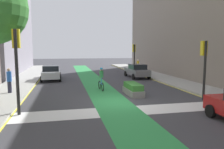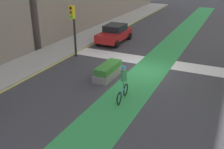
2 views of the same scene
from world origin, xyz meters
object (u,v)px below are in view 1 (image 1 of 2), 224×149
object	(u,v)px
traffic_signal_near_left	(17,55)
cyclist_in_lane	(101,78)
car_silver_left_far	(51,73)
median_planter	(133,89)
pedestrian_sidewalk_right_a	(138,65)
pedestrian_sidewalk_left_a	(9,80)
traffic_signal_far_right	(134,54)
traffic_signal_near_right	(204,59)
car_grey_right_far	(137,71)

from	to	relation	value
traffic_signal_near_left	cyclist_in_lane	world-z (taller)	traffic_signal_near_left
car_silver_left_far	median_planter	xyz separation A→B (m)	(6.28, -9.00, -0.40)
pedestrian_sidewalk_right_a	pedestrian_sidewalk_left_a	distance (m)	18.30
median_planter	traffic_signal_far_right	bearing A→B (deg)	71.77
cyclist_in_lane	median_planter	size ratio (longest dim) A/B	0.72
traffic_signal_near_right	traffic_signal_near_left	size ratio (longest dim) A/B	0.89
cyclist_in_lane	pedestrian_sidewalk_right_a	distance (m)	13.55
car_grey_right_far	pedestrian_sidewalk_left_a	xyz separation A→B (m)	(-12.14, -6.92, 0.27)
traffic_signal_far_right	median_planter	distance (m)	12.19
cyclist_in_lane	traffic_signal_far_right	bearing A→B (deg)	57.81
car_grey_right_far	car_silver_left_far	bearing A→B (deg)	179.37
car_grey_right_far	traffic_signal_far_right	bearing A→B (deg)	80.21
car_grey_right_far	median_planter	bearing A→B (deg)	-110.46
cyclist_in_lane	median_planter	bearing A→B (deg)	-49.09
traffic_signal_near_left	pedestrian_sidewalk_right_a	world-z (taller)	traffic_signal_near_left
pedestrian_sidewalk_right_a	car_grey_right_far	bearing A→B (deg)	-110.05
car_silver_left_far	traffic_signal_near_right	bearing A→B (deg)	-47.94
traffic_signal_near_right	pedestrian_sidewalk_left_a	world-z (taller)	traffic_signal_near_right
median_planter	pedestrian_sidewalk_right_a	bearing A→B (deg)	69.69
pedestrian_sidewalk_left_a	traffic_signal_far_right	bearing A→B (deg)	36.77
traffic_signal_near_right	cyclist_in_lane	distance (m)	7.81
traffic_signal_near_left	traffic_signal_far_right	size ratio (longest dim) A/B	1.12
traffic_signal_near_right	car_silver_left_far	xyz separation A→B (m)	(-10.30, 11.41, -1.92)
traffic_signal_near_left	cyclist_in_lane	size ratio (longest dim) A/B	2.34
car_grey_right_far	cyclist_in_lane	xyz separation A→B (m)	(-5.29, -6.61, 0.17)
pedestrian_sidewalk_left_a	traffic_signal_near_left	bearing A→B (deg)	-72.70
traffic_signal_near_right	median_planter	world-z (taller)	traffic_signal_near_right
traffic_signal_far_right	car_grey_right_far	world-z (taller)	traffic_signal_far_right
traffic_signal_near_left	traffic_signal_near_right	bearing A→B (deg)	4.24
traffic_signal_far_right	pedestrian_sidewalk_right_a	size ratio (longest dim) A/B	2.27
car_grey_right_far	median_planter	world-z (taller)	car_grey_right_far
traffic_signal_near_left	pedestrian_sidewalk_right_a	size ratio (longest dim) A/B	2.55
car_silver_left_far	pedestrian_sidewalk_left_a	xyz separation A→B (m)	(-2.55, -7.02, 0.27)
traffic_signal_far_right	pedestrian_sidewalk_right_a	distance (m)	3.29
pedestrian_sidewalk_right_a	median_planter	world-z (taller)	pedestrian_sidewalk_right_a
car_silver_left_far	car_grey_right_far	xyz separation A→B (m)	(9.60, -0.11, 0.00)
median_planter	traffic_signal_near_left	bearing A→B (deg)	-155.75
traffic_signal_near_left	median_planter	bearing A→B (deg)	24.25
traffic_signal_near_right	traffic_signal_near_left	xyz separation A→B (m)	(-11.22, -0.83, 0.32)
pedestrian_sidewalk_left_a	median_planter	size ratio (longest dim) A/B	0.70
traffic_signal_near_right	traffic_signal_far_right	distance (m)	13.78
traffic_signal_near_right	pedestrian_sidewalk_right_a	xyz separation A→B (m)	(1.10, 16.24, -1.70)
car_silver_left_far	pedestrian_sidewalk_left_a	bearing A→B (deg)	-109.92
cyclist_in_lane	pedestrian_sidewalk_right_a	xyz separation A→B (m)	(7.09, 11.55, 0.05)
cyclist_in_lane	pedestrian_sidewalk_left_a	size ratio (longest dim) A/B	1.03
pedestrian_sidewalk_left_a	traffic_signal_near_right	bearing A→B (deg)	-18.86
car_silver_left_far	car_grey_right_far	size ratio (longest dim) A/B	1.00
traffic_signal_far_right	pedestrian_sidewalk_right_a	xyz separation A→B (m)	(1.37, 2.46, -1.71)
car_silver_left_far	car_grey_right_far	distance (m)	9.60
pedestrian_sidewalk_right_a	median_planter	distance (m)	14.76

